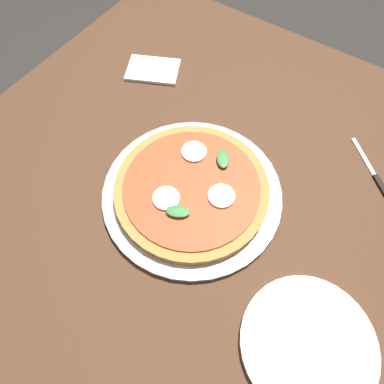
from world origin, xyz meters
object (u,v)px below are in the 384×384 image
object	(u,v)px
napkin	(153,70)
plate_white	(308,344)
knife	(376,178)
dining_table	(209,204)
serving_tray	(192,193)
pizza	(192,189)

from	to	relation	value
napkin	plate_white	bearing A→B (deg)	-31.81
napkin	knife	world-z (taller)	napkin
dining_table	serving_tray	bearing A→B (deg)	-112.17
dining_table	knife	distance (m)	0.36
serving_tray	knife	distance (m)	0.39
knife	plate_white	bearing A→B (deg)	-87.49
dining_table	plate_white	bearing A→B (deg)	-30.22
pizza	knife	xyz separation A→B (m)	(0.30, 0.25, -0.02)
pizza	serving_tray	bearing A→B (deg)	-8.81
serving_tray	pizza	size ratio (longest dim) A/B	1.17
pizza	plate_white	xyz separation A→B (m)	(0.32, -0.13, -0.02)
plate_white	pizza	bearing A→B (deg)	157.84
serving_tray	dining_table	bearing A→B (deg)	67.83
knife	serving_tray	bearing A→B (deg)	-140.48
serving_tray	plate_white	xyz separation A→B (m)	(0.32, -0.13, 0.00)
napkin	serving_tray	bearing A→B (deg)	-40.61
pizza	napkin	xyz separation A→B (m)	(-0.28, 0.24, -0.02)
serving_tray	pizza	xyz separation A→B (m)	(-0.00, 0.00, 0.02)
plate_white	knife	world-z (taller)	plate_white
dining_table	serving_tray	xyz separation A→B (m)	(-0.02, -0.04, 0.10)
knife	pizza	bearing A→B (deg)	-140.58
pizza	knife	distance (m)	0.39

